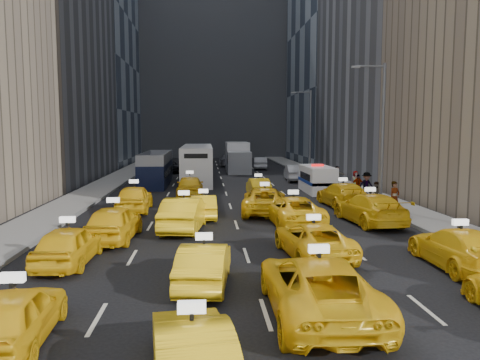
% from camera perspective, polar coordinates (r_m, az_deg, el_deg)
% --- Properties ---
extents(ground, '(160.00, 160.00, 0.00)m').
position_cam_1_polar(ground, '(16.99, 1.38, -10.92)').
color(ground, black).
rests_on(ground, ground).
extents(sidewalk_west, '(3.00, 90.00, 0.15)m').
position_cam_1_polar(sidewalk_west, '(42.40, -16.34, -0.73)').
color(sidewalk_west, gray).
rests_on(sidewalk_west, ground).
extents(sidewalk_east, '(3.00, 90.00, 0.15)m').
position_cam_1_polar(sidewalk_east, '(43.18, 12.05, -0.49)').
color(sidewalk_east, gray).
rests_on(sidewalk_east, ground).
extents(curb_west, '(0.15, 90.00, 0.18)m').
position_cam_1_polar(curb_west, '(42.11, -14.41, -0.69)').
color(curb_west, slate).
rests_on(curb_west, ground).
extents(curb_east, '(0.15, 90.00, 0.18)m').
position_cam_1_polar(curb_east, '(42.80, 10.19, -0.49)').
color(curb_east, slate).
rests_on(curb_east, ground).
extents(building_west_far, '(16.00, 22.00, 42.00)m').
position_cam_1_polar(building_west_far, '(74.40, -19.90, 18.26)').
color(building_west_far, '#2D3847').
rests_on(building_west_far, ground).
extents(building_backdrop, '(30.00, 12.00, 40.00)m').
position_cam_1_polar(building_backdrop, '(89.44, -3.29, 15.84)').
color(building_backdrop, slate).
rests_on(building_backdrop, ground).
extents(streetlight_near, '(2.15, 0.22, 9.00)m').
position_cam_1_polar(streetlight_near, '(30.15, 16.79, 5.78)').
color(streetlight_near, '#595B60').
rests_on(streetlight_near, ground).
extents(streetlight_far, '(2.15, 0.22, 9.00)m').
position_cam_1_polar(streetlight_far, '(49.35, 8.42, 6.04)').
color(streetlight_far, '#595B60').
rests_on(streetlight_far, ground).
extents(taxi_0, '(1.77, 4.11, 1.38)m').
position_cam_1_polar(taxi_0, '(12.48, -25.79, -14.65)').
color(taxi_0, yellow).
rests_on(taxi_0, ground).
extents(taxi_1, '(2.00, 4.35, 1.38)m').
position_cam_1_polar(taxi_1, '(9.72, -5.84, -20.16)').
color(taxi_1, yellow).
rests_on(taxi_1, ground).
extents(taxi_2, '(2.76, 5.84, 1.61)m').
position_cam_1_polar(taxi_2, '(13.06, 9.50, -12.63)').
color(taxi_2, yellow).
rests_on(taxi_2, ground).
extents(taxi_4, '(1.88, 4.38, 1.47)m').
position_cam_1_polar(taxi_4, '(18.60, -20.18, -7.44)').
color(taxi_4, yellow).
rests_on(taxi_4, ground).
extents(taxi_5, '(1.92, 4.35, 1.39)m').
position_cam_1_polar(taxi_5, '(15.27, -4.38, -10.20)').
color(taxi_5, yellow).
rests_on(taxi_5, ground).
extents(taxi_6, '(2.70, 5.06, 1.35)m').
position_cam_1_polar(taxi_6, '(18.79, 8.91, -7.18)').
color(taxi_6, yellow).
rests_on(taxi_6, ground).
extents(taxi_7, '(2.08, 5.05, 1.46)m').
position_cam_1_polar(taxi_7, '(18.80, 25.13, -7.52)').
color(taxi_7, yellow).
rests_on(taxi_7, ground).
extents(taxi_8, '(2.17, 4.87, 1.63)m').
position_cam_1_polar(taxi_8, '(21.88, -15.13, -5.05)').
color(taxi_8, yellow).
rests_on(taxi_8, ground).
extents(taxi_9, '(2.38, 5.24, 1.67)m').
position_cam_1_polar(taxi_9, '(23.39, -6.83, -4.11)').
color(taxi_9, yellow).
rests_on(taxi_9, ground).
extents(taxi_10, '(2.79, 5.52, 1.50)m').
position_cam_1_polar(taxi_10, '(24.87, 6.49, -3.69)').
color(taxi_10, yellow).
rests_on(taxi_10, ground).
extents(taxi_11, '(2.83, 5.80, 1.62)m').
position_cam_1_polar(taxi_11, '(25.81, 15.52, -3.37)').
color(taxi_11, yellow).
rests_on(taxi_11, ground).
extents(taxi_12, '(2.02, 4.84, 1.64)m').
position_cam_1_polar(taxi_12, '(29.23, -12.76, -2.18)').
color(taxi_12, yellow).
rests_on(taxi_12, ground).
extents(taxi_13, '(1.50, 4.06, 1.33)m').
position_cam_1_polar(taxi_13, '(26.53, -4.48, -3.23)').
color(taxi_13, yellow).
rests_on(taxi_13, ground).
extents(taxi_14, '(3.26, 5.85, 1.55)m').
position_cam_1_polar(taxi_14, '(27.98, 3.02, -2.50)').
color(taxi_14, yellow).
rests_on(taxi_14, ground).
extents(taxi_15, '(2.51, 5.54, 1.57)m').
position_cam_1_polar(taxi_15, '(30.96, 12.40, -1.77)').
color(taxi_15, yellow).
rests_on(taxi_15, ground).
extents(taxi_16, '(1.94, 4.81, 1.64)m').
position_cam_1_polar(taxi_16, '(34.69, -6.13, -0.76)').
color(taxi_16, yellow).
rests_on(taxi_16, ground).
extents(taxi_17, '(1.57, 4.14, 1.35)m').
position_cam_1_polar(taxi_17, '(35.28, 2.24, -0.85)').
color(taxi_17, yellow).
rests_on(taxi_17, ground).
extents(nypd_van, '(2.64, 5.43, 2.24)m').
position_cam_1_polar(nypd_van, '(37.74, 9.40, 0.05)').
color(nypd_van, white).
rests_on(nypd_van, ground).
extents(double_decker, '(2.59, 10.01, 2.89)m').
position_cam_1_polar(double_decker, '(42.99, -10.19, 1.33)').
color(double_decker, black).
rests_on(double_decker, ground).
extents(city_bus, '(3.30, 13.38, 3.43)m').
position_cam_1_polar(city_bus, '(45.21, -5.22, 1.99)').
color(city_bus, silver).
rests_on(city_bus, ground).
extents(box_truck, '(3.27, 7.81, 3.48)m').
position_cam_1_polar(box_truck, '(54.87, -0.29, 2.77)').
color(box_truck, silver).
rests_on(box_truck, ground).
extents(misc_car_0, '(1.96, 4.87, 1.57)m').
position_cam_1_polar(misc_car_0, '(45.84, 6.66, 0.88)').
color(misc_car_0, '#AAACB2').
rests_on(misc_car_0, ground).
extents(misc_car_1, '(2.84, 5.19, 1.38)m').
position_cam_1_polar(misc_car_1, '(54.85, -8.53, 1.62)').
color(misc_car_1, black).
rests_on(misc_car_1, ground).
extents(misc_car_2, '(2.20, 5.35, 1.55)m').
position_cam_1_polar(misc_car_2, '(63.34, -1.55, 2.37)').
color(misc_car_2, slate).
rests_on(misc_car_2, ground).
extents(misc_car_3, '(2.35, 5.04, 1.67)m').
position_cam_1_polar(misc_car_3, '(61.35, -4.26, 2.29)').
color(misc_car_3, black).
rests_on(misc_car_3, ground).
extents(misc_car_4, '(2.09, 4.72, 1.51)m').
position_cam_1_polar(misc_car_4, '(59.03, 2.53, 2.07)').
color(misc_car_4, '#96999D').
rests_on(misc_car_4, ground).
extents(pedestrian_0, '(0.81, 0.69, 1.89)m').
position_cam_1_polar(pedestrian_0, '(28.37, 18.33, -2.04)').
color(pedestrian_0, gray).
rests_on(pedestrian_0, sidewalk_east).
extents(pedestrian_1, '(0.80, 0.50, 1.55)m').
position_cam_1_polar(pedestrian_1, '(30.95, 16.33, -1.62)').
color(pedestrian_1, gray).
rests_on(pedestrian_1, sidewalk_east).
extents(pedestrian_2, '(1.27, 0.71, 1.85)m').
position_cam_1_polar(pedestrian_2, '(34.18, 15.16, -0.61)').
color(pedestrian_2, gray).
rests_on(pedestrian_2, sidewalk_east).
extents(pedestrian_3, '(1.00, 0.67, 1.57)m').
position_cam_1_polar(pedestrian_3, '(35.31, 14.16, -0.60)').
color(pedestrian_3, gray).
rests_on(pedestrian_3, sidewalk_east).
extents(pedestrian_4, '(0.80, 0.49, 1.56)m').
position_cam_1_polar(pedestrian_4, '(38.27, 13.88, -0.09)').
color(pedestrian_4, gray).
rests_on(pedestrian_4, sidewalk_east).
extents(pedestrian_5, '(1.57, 0.98, 1.63)m').
position_cam_1_polar(pedestrian_5, '(42.18, 11.76, 0.58)').
color(pedestrian_5, gray).
rests_on(pedestrian_5, sidewalk_east).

